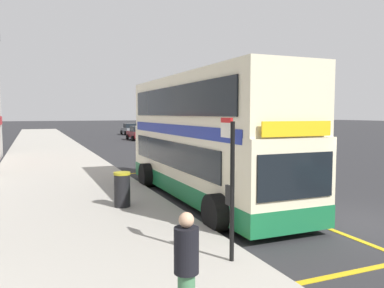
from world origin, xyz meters
name	(u,v)px	position (x,y,z in m)	size (l,w,h in m)	color
ground_plane	(117,143)	(0.00, 32.00, 0.00)	(260.00, 260.00, 0.00)	#28282B
pavement_near	(46,144)	(-7.00, 32.00, 0.07)	(6.00, 76.00, 0.14)	#A39E93
double_decker_bus	(205,142)	(-2.46, 4.59, 2.06)	(3.18, 10.45, 4.40)	beige
bus_bay_markings	(208,199)	(-2.42, 4.37, 0.01)	(3.15, 13.85, 0.01)	gold
bus_stop_sign	(230,178)	(-4.57, -1.28, 1.80)	(0.09, 0.51, 2.85)	black
parked_car_maroon_kerbside	(138,133)	(3.10, 35.40, 0.80)	(2.09, 4.20, 1.62)	maroon
parked_car_grey_distant	(130,129)	(4.88, 46.89, 0.80)	(2.09, 4.20, 1.62)	slate
pedestrian_waiting_near_sign	(186,266)	(-6.30, -3.27, 1.02)	(0.34, 0.34, 1.62)	#3F724C
litter_bin	(122,189)	(-5.61, 3.92, 0.69)	(0.53, 0.53, 1.10)	black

